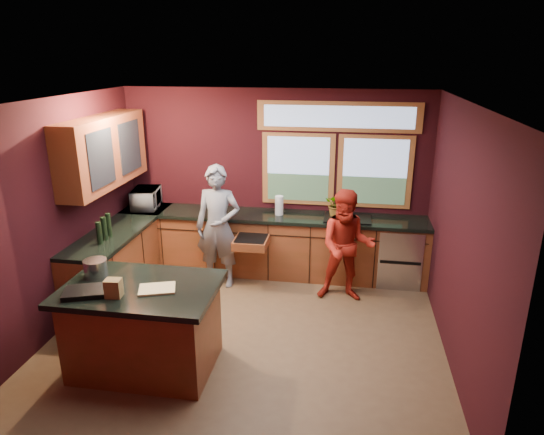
% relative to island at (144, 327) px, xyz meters
% --- Properties ---
extents(floor, '(4.50, 4.50, 0.00)m').
position_rel_island_xyz_m(floor, '(0.93, 0.81, -0.48)').
color(floor, brown).
rests_on(floor, ground).
extents(room_shell, '(4.52, 4.02, 2.71)m').
position_rel_island_xyz_m(room_shell, '(0.33, 1.14, 1.32)').
color(room_shell, black).
rests_on(room_shell, ground).
extents(back_counter, '(4.50, 0.64, 0.93)m').
position_rel_island_xyz_m(back_counter, '(1.13, 2.51, -0.01)').
color(back_counter, '#5C3015').
rests_on(back_counter, floor).
extents(left_counter, '(0.64, 2.30, 0.93)m').
position_rel_island_xyz_m(left_counter, '(-1.02, 1.66, -0.01)').
color(left_counter, '#5C3015').
rests_on(left_counter, floor).
extents(island, '(1.55, 1.05, 0.95)m').
position_rel_island_xyz_m(island, '(0.00, 0.00, 0.00)').
color(island, '#5C3015').
rests_on(island, floor).
extents(person_grey, '(0.64, 0.43, 1.74)m').
position_rel_island_xyz_m(person_grey, '(0.26, 2.02, 0.39)').
color(person_grey, slate).
rests_on(person_grey, floor).
extents(person_red, '(0.75, 0.58, 1.52)m').
position_rel_island_xyz_m(person_red, '(2.04, 1.86, 0.28)').
color(person_red, '#9E1E12').
rests_on(person_red, floor).
extents(microwave, '(0.45, 0.60, 0.30)m').
position_rel_island_xyz_m(microwave, '(-0.99, 2.51, 0.60)').
color(microwave, '#999999').
rests_on(microwave, left_counter).
extents(potted_plant, '(0.33, 0.29, 0.37)m').
position_rel_island_xyz_m(potted_plant, '(1.87, 2.56, 0.64)').
color(potted_plant, '#999999').
rests_on(potted_plant, back_counter).
extents(paper_towel, '(0.12, 0.12, 0.28)m').
position_rel_island_xyz_m(paper_towel, '(1.04, 2.51, 0.59)').
color(paper_towel, silver).
rests_on(paper_towel, back_counter).
extents(cutting_board, '(0.41, 0.35, 0.02)m').
position_rel_island_xyz_m(cutting_board, '(0.20, -0.05, 0.48)').
color(cutting_board, tan).
rests_on(cutting_board, island).
extents(stock_pot, '(0.24, 0.24, 0.18)m').
position_rel_island_xyz_m(stock_pot, '(-0.55, 0.15, 0.56)').
color(stock_pot, silver).
rests_on(stock_pot, island).
extents(paper_bag, '(0.16, 0.13, 0.18)m').
position_rel_island_xyz_m(paper_bag, '(-0.15, -0.25, 0.56)').
color(paper_bag, brown).
rests_on(paper_bag, island).
extents(black_tray, '(0.47, 0.40, 0.05)m').
position_rel_island_xyz_m(black_tray, '(-0.45, -0.25, 0.49)').
color(black_tray, black).
rests_on(black_tray, island).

